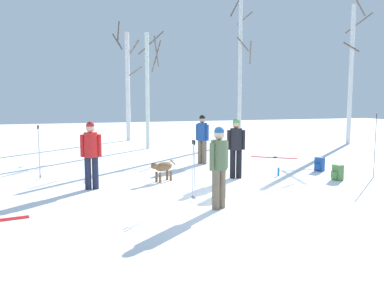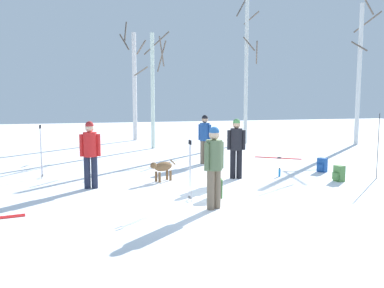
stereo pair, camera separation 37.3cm
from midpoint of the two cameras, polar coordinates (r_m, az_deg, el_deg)
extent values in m
plane|color=white|center=(9.29, 5.77, -7.69)|extent=(60.00, 60.00, 0.00)
cylinder|color=#72604C|center=(8.34, 4.89, -6.43)|extent=(0.16, 0.16, 0.82)
cylinder|color=#72604C|center=(8.21, 4.01, -6.62)|extent=(0.16, 0.16, 0.82)
cylinder|color=#566B47|center=(8.14, 4.50, -1.59)|extent=(0.34, 0.34, 0.62)
sphere|color=beige|center=(8.10, 4.53, 1.36)|extent=(0.22, 0.22, 0.22)
sphere|color=#265999|center=(8.09, 4.53, 1.78)|extent=(0.21, 0.21, 0.21)
cylinder|color=#566B47|center=(8.30, 5.52, -1.59)|extent=(0.10, 0.10, 0.56)
cylinder|color=#566B47|center=(8.00, 3.45, -1.87)|extent=(0.10, 0.10, 0.56)
cylinder|color=#72604C|center=(13.82, 2.92, -1.23)|extent=(0.16, 0.16, 0.82)
cylinder|color=#72604C|center=(13.92, 2.29, -1.17)|extent=(0.16, 0.16, 0.82)
cylinder|color=#1E478C|center=(13.79, 2.62, 1.76)|extent=(0.34, 0.34, 0.62)
sphere|color=tan|center=(13.77, 2.63, 3.50)|extent=(0.22, 0.22, 0.22)
sphere|color=black|center=(13.76, 2.63, 3.75)|extent=(0.21, 0.21, 0.21)
cylinder|color=#1E478C|center=(13.68, 3.36, 1.63)|extent=(0.10, 0.10, 0.56)
cylinder|color=#1E478C|center=(13.91, 1.89, 1.72)|extent=(0.10, 0.10, 0.56)
cylinder|color=black|center=(11.44, 7.73, -2.92)|extent=(0.16, 0.16, 0.82)
cylinder|color=black|center=(11.42, 6.83, -2.92)|extent=(0.16, 0.16, 0.82)
cylinder|color=black|center=(11.33, 7.33, 0.67)|extent=(0.34, 0.34, 0.62)
sphere|color=tan|center=(11.30, 7.36, 2.79)|extent=(0.22, 0.22, 0.22)
sphere|color=#4C8C4C|center=(11.30, 7.37, 3.10)|extent=(0.21, 0.21, 0.21)
cylinder|color=black|center=(11.36, 8.38, 0.57)|extent=(0.10, 0.10, 0.56)
cylinder|color=black|center=(11.32, 6.27, 0.58)|extent=(0.10, 0.10, 0.56)
cylinder|color=#1E2338|center=(10.38, -13.84, -4.02)|extent=(0.16, 0.16, 0.82)
cylinder|color=#1E2338|center=(10.37, -12.84, -4.01)|extent=(0.16, 0.16, 0.82)
cylinder|color=red|center=(10.27, -13.45, -0.06)|extent=(0.34, 0.34, 0.62)
sphere|color=beige|center=(10.23, -13.51, 2.28)|extent=(0.22, 0.22, 0.22)
sphere|color=#B22626|center=(10.22, -13.52, 2.62)|extent=(0.21, 0.21, 0.21)
cylinder|color=red|center=(10.28, -14.61, -0.19)|extent=(0.10, 0.10, 0.56)
cylinder|color=red|center=(10.26, -12.27, -0.15)|extent=(0.10, 0.10, 0.56)
ellipsoid|color=brown|center=(11.00, -3.18, -3.25)|extent=(0.63, 0.47, 0.26)
sphere|color=brown|center=(10.78, -4.56, -3.11)|extent=(0.18, 0.18, 0.18)
ellipsoid|color=brown|center=(10.74, -4.82, -3.25)|extent=(0.12, 0.10, 0.06)
cylinder|color=brown|center=(11.21, -1.81, -2.64)|extent=(0.19, 0.12, 0.17)
cylinder|color=brown|center=(10.87, -3.71, -4.82)|extent=(0.07, 0.07, 0.28)
cylinder|color=brown|center=(10.99, -4.22, -4.70)|extent=(0.07, 0.07, 0.28)
cylinder|color=brown|center=(11.11, -2.14, -4.56)|extent=(0.07, 0.07, 0.28)
cylinder|color=brown|center=(11.23, -2.66, -4.44)|extent=(0.07, 0.07, 0.28)
cube|color=black|center=(12.47, 25.94, -0.50)|extent=(0.08, 0.08, 1.79)
cube|color=black|center=(12.40, 26.16, 3.78)|extent=(0.05, 0.05, 0.10)
cube|color=black|center=(12.53, 25.95, -0.47)|extent=(0.08, 0.08, 1.79)
cube|color=black|center=(12.46, 26.16, 3.79)|extent=(0.05, 0.05, 0.10)
cube|color=red|center=(15.60, 12.91, -1.99)|extent=(1.47, 1.10, 0.02)
cube|color=#333338|center=(15.59, 13.09, -1.92)|extent=(0.13, 0.12, 0.03)
cube|color=red|center=(15.69, 12.96, -1.94)|extent=(1.47, 1.10, 0.02)
cube|color=#333338|center=(15.68, 13.14, -1.87)|extent=(0.13, 0.12, 0.03)
cylinder|color=#B2B2BC|center=(8.90, 0.81, -4.10)|extent=(0.02, 0.10, 1.27)
cylinder|color=black|center=(8.80, 0.82, 0.29)|extent=(0.04, 0.04, 0.10)
cylinder|color=black|center=(9.02, 0.80, -7.62)|extent=(0.07, 0.07, 0.01)
cylinder|color=#B2B2BC|center=(8.79, 1.04, -4.24)|extent=(0.02, 0.10, 1.27)
cylinder|color=black|center=(8.68, 1.05, 0.20)|extent=(0.04, 0.04, 0.10)
cylinder|color=black|center=(8.91, 1.03, -7.81)|extent=(0.07, 0.07, 0.01)
cylinder|color=#B2B2BC|center=(12.17, -20.01, -1.23)|extent=(0.02, 0.11, 1.43)
cylinder|color=black|center=(12.09, -20.15, 2.37)|extent=(0.04, 0.04, 0.10)
cylinder|color=black|center=(12.27, -19.89, -4.22)|extent=(0.07, 0.07, 0.01)
cylinder|color=#B2B2BC|center=(12.01, -20.07, -1.33)|extent=(0.02, 0.11, 1.43)
cylinder|color=black|center=(11.94, -20.21, 2.32)|extent=(0.04, 0.04, 0.10)
cylinder|color=black|center=(12.12, -19.95, -4.36)|extent=(0.07, 0.07, 0.01)
cube|color=#4C7F3F|center=(9.23, 4.68, -6.37)|extent=(0.29, 0.25, 0.44)
cube|color=#4C7F3F|center=(9.37, 4.55, -6.59)|extent=(0.20, 0.10, 0.20)
cube|color=black|center=(9.13, 5.25, -6.52)|extent=(0.04, 0.03, 0.37)
cube|color=black|center=(9.10, 4.35, -6.54)|extent=(0.04, 0.03, 0.37)
cube|color=#1E4C99|center=(13.11, 18.99, -2.85)|extent=(0.29, 0.32, 0.44)
cube|color=#1E4C99|center=(13.01, 18.69, -3.20)|extent=(0.14, 0.20, 0.20)
cube|color=black|center=(13.24, 18.97, -2.76)|extent=(0.04, 0.04, 0.37)
cube|color=black|center=(13.17, 19.51, -2.83)|extent=(0.04, 0.04, 0.37)
cube|color=#4C7F3F|center=(11.80, 21.25, -3.95)|extent=(0.24, 0.29, 0.44)
cube|color=#4C7F3F|center=(11.72, 20.79, -4.33)|extent=(0.09, 0.20, 0.20)
cube|color=black|center=(11.93, 21.40, -3.85)|extent=(0.03, 0.04, 0.37)
cube|color=black|center=(11.83, 21.89, -3.95)|extent=(0.03, 0.04, 0.37)
cylinder|color=#1E72BF|center=(11.99, 13.34, -4.03)|extent=(0.06, 0.06, 0.23)
cylinder|color=black|center=(11.97, 13.36, -3.44)|extent=(0.04, 0.04, 0.02)
cylinder|color=silver|center=(21.94, -7.77, 8.11)|extent=(0.23, 0.23, 5.80)
cylinder|color=brown|center=(22.34, -6.84, 13.63)|extent=(0.45, 0.90, 0.71)
cylinder|color=brown|center=(22.27, -9.05, 15.72)|extent=(0.30, 0.92, 1.16)
cylinder|color=brown|center=(21.91, -9.21, 14.30)|extent=(0.42, 1.12, 0.96)
cylinder|color=silver|center=(18.20, -5.09, 7.54)|extent=(0.17, 0.17, 5.21)
cylinder|color=brown|center=(18.52, -6.72, 10.38)|extent=(0.78, 0.96, 0.51)
cylinder|color=brown|center=(18.49, -3.80, 12.44)|extent=(0.28, 0.96, 1.33)
cylinder|color=brown|center=(18.95, -4.54, 14.26)|extent=(1.13, 0.68, 1.05)
cylinder|color=brown|center=(18.23, -3.78, 13.10)|extent=(0.42, 0.87, 1.25)
cylinder|color=silver|center=(20.34, 8.32, 10.39)|extent=(0.19, 0.19, 7.33)
cylinder|color=brown|center=(21.05, 9.08, 17.48)|extent=(0.57, 0.77, 0.59)
cylinder|color=brown|center=(20.20, 8.75, 14.04)|extent=(0.66, 0.07, 0.68)
cylinder|color=brown|center=(21.01, 7.66, 18.90)|extent=(0.71, 0.42, 1.00)
cylinder|color=brown|center=(20.43, 9.82, 12.81)|extent=(0.49, 1.00, 1.03)
cylinder|color=silver|center=(21.41, 23.35, 9.08)|extent=(0.22, 0.22, 6.85)
cylinder|color=brown|center=(22.31, 24.38, 15.68)|extent=(0.70, 1.25, 0.89)
cylinder|color=brown|center=(21.61, 24.57, 17.55)|extent=(0.77, 0.28, 0.73)
cylinder|color=brown|center=(21.16, 23.40, 12.77)|extent=(0.59, 0.60, 0.53)
camera|label=1|loc=(0.19, -89.05, 0.11)|focal=37.10mm
camera|label=2|loc=(0.19, 90.95, -0.11)|focal=37.10mm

